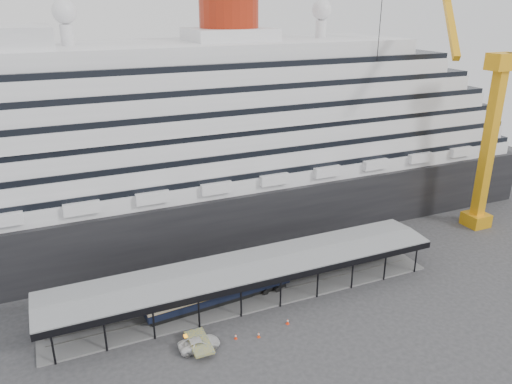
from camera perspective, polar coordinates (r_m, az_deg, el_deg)
ground at (r=68.43m, az=0.91°, el=-13.85°), size 200.00×200.00×0.00m
cruise_ship at (r=88.77m, az=-7.72°, el=7.24°), size 130.00×30.00×43.90m
platform_canopy at (r=70.98m, az=-0.79°, el=-10.18°), size 56.00×9.18×5.30m
crane_yellow at (r=95.69m, az=24.83°, el=7.49°), size 23.83×18.78×47.60m
port_truck at (r=62.82m, az=-6.51°, el=-16.83°), size 5.02×2.37×1.39m
pullman_carriage at (r=69.55m, az=-4.19°, el=-10.80°), size 21.22×4.50×20.69m
traffic_cone_left at (r=64.16m, az=-2.34°, el=-16.17°), size 0.43×0.43×0.69m
traffic_cone_mid at (r=64.34m, az=0.31°, el=-16.01°), size 0.38×0.38×0.73m
traffic_cone_right at (r=66.67m, az=3.64°, el=-14.54°), size 0.51×0.51×0.79m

